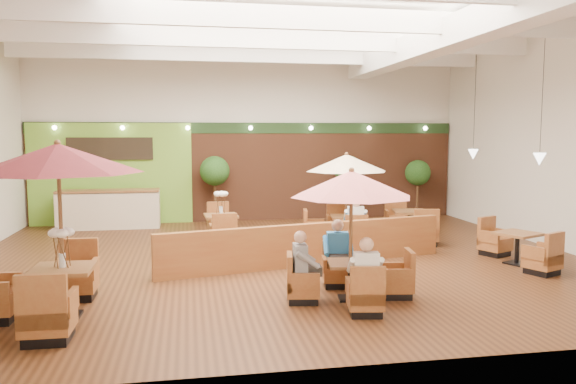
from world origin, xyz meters
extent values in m
plane|color=#381E0F|center=(0.00, 0.00, 0.00)|extent=(14.00, 14.00, 0.00)
cube|color=silver|center=(0.00, 6.00, 2.75)|extent=(14.00, 0.04, 5.50)
cube|color=silver|center=(0.00, -6.00, 2.75)|extent=(14.00, 0.04, 5.50)
cube|color=silver|center=(7.00, 0.00, 2.75)|extent=(0.04, 12.00, 5.50)
cube|color=white|center=(0.00, 0.00, 5.50)|extent=(14.00, 12.00, 0.04)
cube|color=brown|center=(0.00, 5.94, 1.60)|extent=(13.90, 0.10, 3.20)
cube|color=#1E3819|center=(0.00, 5.93, 3.05)|extent=(13.90, 0.12, 0.35)
cube|color=#73B033|center=(-4.40, 5.88, 1.60)|extent=(5.00, 0.08, 3.20)
cube|color=black|center=(-4.40, 5.80, 2.40)|extent=(2.60, 0.08, 0.70)
cube|color=white|center=(3.50, 0.00, 4.95)|extent=(0.60, 11.00, 0.60)
cube|color=white|center=(0.00, -1.30, 5.15)|extent=(13.60, 0.12, 0.45)
cube|color=white|center=(0.00, 1.30, 5.15)|extent=(13.60, 0.12, 0.45)
cube|color=white|center=(0.00, 4.00, 5.15)|extent=(13.60, 0.12, 0.45)
cylinder|color=black|center=(5.80, -1.00, 3.90)|extent=(0.01, 0.01, 3.20)
cone|color=white|center=(5.80, -1.00, 2.30)|extent=(0.28, 0.28, 0.28)
cylinder|color=black|center=(5.80, 2.00, 3.90)|extent=(0.01, 0.01, 3.20)
cone|color=white|center=(5.80, 2.00, 2.30)|extent=(0.28, 0.28, 0.28)
sphere|color=#FFEAC6|center=(-6.00, 5.70, 3.05)|extent=(0.14, 0.14, 0.14)
sphere|color=#FFEAC6|center=(-4.00, 5.70, 3.05)|extent=(0.14, 0.14, 0.14)
sphere|color=#FFEAC6|center=(-2.00, 5.70, 3.05)|extent=(0.14, 0.14, 0.14)
sphere|color=#FFEAC6|center=(0.00, 5.70, 3.05)|extent=(0.14, 0.14, 0.14)
sphere|color=#FFEAC6|center=(2.00, 5.70, 3.05)|extent=(0.14, 0.14, 0.14)
sphere|color=#FFEAC6|center=(4.00, 5.70, 3.05)|extent=(0.14, 0.14, 0.14)
sphere|color=#FFEAC6|center=(6.00, 5.70, 3.05)|extent=(0.14, 0.14, 0.14)
cube|color=beige|center=(-4.40, 5.10, 0.55)|extent=(3.00, 0.70, 1.10)
cube|color=brown|center=(-4.40, 5.10, 1.15)|extent=(3.00, 0.75, 0.06)
cube|color=brown|center=(0.53, -0.69, 0.46)|extent=(6.57, 1.65, 0.93)
cube|color=brown|center=(-3.97, -3.42, 0.77)|extent=(0.93, 0.93, 0.06)
cylinder|color=black|center=(-3.97, -3.42, 0.40)|extent=(0.11, 0.11, 0.71)
cube|color=black|center=(-3.97, -3.42, 0.02)|extent=(0.49, 0.49, 0.04)
cube|color=brown|center=(-3.97, -4.44, 0.32)|extent=(0.68, 0.68, 0.34)
cube|color=brown|center=(-3.96, -4.72, 0.64)|extent=(0.67, 0.12, 0.75)
cube|color=brown|center=(-4.28, -4.43, 0.54)|extent=(0.10, 0.59, 0.30)
cube|color=brown|center=(-3.66, -4.44, 0.54)|extent=(0.10, 0.59, 0.30)
cube|color=black|center=(-3.97, -4.44, 0.08)|extent=(0.60, 0.60, 0.15)
cube|color=brown|center=(-3.97, -2.40, 0.32)|extent=(0.68, 0.68, 0.34)
cube|color=brown|center=(-3.97, -2.12, 0.64)|extent=(0.67, 0.12, 0.75)
cube|color=brown|center=(-3.66, -2.40, 0.54)|extent=(0.10, 0.59, 0.30)
cube|color=brown|center=(-4.28, -2.39, 0.54)|extent=(0.10, 0.59, 0.30)
cube|color=black|center=(-3.97, -2.40, 0.08)|extent=(0.60, 0.60, 0.15)
cube|color=brown|center=(-4.71, -3.41, 0.64)|extent=(0.12, 0.67, 0.75)
cube|color=brown|center=(-4.98, -3.11, 0.54)|extent=(0.59, 0.10, 0.30)
cylinder|color=brown|center=(-3.97, -3.42, 1.34)|extent=(0.06, 0.06, 2.69)
cone|color=maroon|center=(-3.97, -3.42, 2.51)|extent=(2.58, 2.58, 0.45)
sphere|color=brown|center=(-3.97, -3.42, 2.74)|extent=(0.10, 0.10, 0.10)
cylinder|color=silver|center=(-3.97, -3.42, 0.92)|extent=(0.10, 0.10, 0.22)
cube|color=brown|center=(0.72, -3.28, 0.64)|extent=(0.86, 0.86, 0.05)
cylinder|color=black|center=(0.72, -3.28, 0.33)|extent=(0.09, 0.09, 0.58)
cube|color=black|center=(0.72, -3.28, 0.02)|extent=(0.46, 0.46, 0.04)
cube|color=brown|center=(0.72, -4.11, 0.26)|extent=(0.63, 0.63, 0.28)
cube|color=brown|center=(0.76, -4.34, 0.53)|extent=(0.55, 0.17, 0.62)
cube|color=brown|center=(0.47, -4.07, 0.44)|extent=(0.15, 0.49, 0.25)
cube|color=brown|center=(0.98, -4.15, 0.44)|extent=(0.15, 0.49, 0.25)
cube|color=black|center=(0.72, -4.11, 0.06)|extent=(0.56, 0.56, 0.12)
cube|color=brown|center=(0.72, -2.44, 0.26)|extent=(0.63, 0.63, 0.28)
cube|color=brown|center=(0.69, -2.21, 0.53)|extent=(0.55, 0.17, 0.62)
cube|color=brown|center=(0.98, -2.48, 0.44)|extent=(0.15, 0.49, 0.25)
cube|color=brown|center=(0.47, -2.40, 0.44)|extent=(0.15, 0.49, 0.25)
cube|color=black|center=(0.72, -2.44, 0.06)|extent=(0.56, 0.56, 0.12)
cube|color=brown|center=(-0.11, -3.28, 0.26)|extent=(0.63, 0.63, 0.28)
cube|color=brown|center=(0.11, -3.24, 0.53)|extent=(0.17, 0.55, 0.62)
cube|color=brown|center=(-0.07, -3.02, 0.44)|extent=(0.49, 0.15, 0.25)
cube|color=brown|center=(-0.15, -3.53, 0.44)|extent=(0.49, 0.15, 0.25)
cube|color=black|center=(-0.11, -3.28, 0.06)|extent=(0.56, 0.56, 0.12)
cube|color=brown|center=(1.56, -3.28, 0.26)|extent=(0.63, 0.63, 0.28)
cube|color=brown|center=(1.34, -3.31, 0.53)|extent=(0.17, 0.55, 0.62)
cube|color=brown|center=(1.52, -3.53, 0.44)|extent=(0.49, 0.15, 0.25)
cube|color=brown|center=(1.60, -3.02, 0.44)|extent=(0.49, 0.15, 0.25)
cube|color=black|center=(1.56, -3.28, 0.06)|extent=(0.56, 0.56, 0.12)
cylinder|color=brown|center=(0.72, -3.28, 1.10)|extent=(0.06, 0.06, 2.21)
cone|color=#D06466|center=(0.72, -3.28, 2.03)|extent=(2.12, 2.12, 0.45)
sphere|color=brown|center=(0.72, -3.28, 2.26)|extent=(0.10, 0.10, 0.10)
cube|color=brown|center=(2.12, 1.89, 0.66)|extent=(0.89, 0.89, 0.05)
cylinder|color=black|center=(2.12, 1.89, 0.34)|extent=(0.09, 0.09, 0.60)
cube|color=black|center=(2.12, 1.89, 0.02)|extent=(0.47, 0.47, 0.04)
cube|color=brown|center=(2.12, 1.02, 0.27)|extent=(0.65, 0.65, 0.29)
cube|color=brown|center=(2.16, 0.79, 0.55)|extent=(0.57, 0.18, 0.64)
cube|color=brown|center=(1.86, 1.06, 0.46)|extent=(0.15, 0.51, 0.26)
cube|color=brown|center=(2.38, 0.98, 0.46)|extent=(0.15, 0.51, 0.26)
cube|color=black|center=(2.12, 1.02, 0.06)|extent=(0.58, 0.58, 0.13)
cube|color=brown|center=(2.12, 2.75, 0.27)|extent=(0.65, 0.65, 0.29)
cube|color=brown|center=(2.08, 2.99, 0.55)|extent=(0.57, 0.18, 0.64)
cube|color=brown|center=(2.38, 2.71, 0.46)|extent=(0.15, 0.51, 0.26)
cube|color=brown|center=(1.86, 2.80, 0.46)|extent=(0.15, 0.51, 0.26)
cube|color=black|center=(2.12, 2.75, 0.06)|extent=(0.58, 0.58, 0.13)
cube|color=brown|center=(1.25, 1.89, 0.27)|extent=(0.65, 0.65, 0.29)
cube|color=brown|center=(1.49, 1.93, 0.55)|extent=(0.18, 0.57, 0.64)
cube|color=brown|center=(1.30, 2.15, 0.46)|extent=(0.51, 0.15, 0.26)
cube|color=brown|center=(1.21, 1.63, 0.46)|extent=(0.51, 0.15, 0.26)
cube|color=black|center=(1.25, 1.89, 0.06)|extent=(0.58, 0.58, 0.13)
cylinder|color=brown|center=(2.12, 1.89, 1.14)|extent=(0.06, 0.06, 2.28)
cone|color=beige|center=(2.12, 1.89, 2.10)|extent=(2.19, 2.19, 0.45)
sphere|color=brown|center=(2.12, 1.89, 2.33)|extent=(0.10, 0.10, 0.10)
cube|color=brown|center=(-1.18, 2.26, 0.72)|extent=(0.89, 0.89, 0.06)
cylinder|color=black|center=(-1.18, 2.26, 0.37)|extent=(0.10, 0.10, 0.66)
cube|color=black|center=(-1.18, 2.26, 0.02)|extent=(0.47, 0.47, 0.04)
cube|color=brown|center=(-1.18, 1.31, 0.30)|extent=(0.65, 0.65, 0.32)
cube|color=brown|center=(-1.20, 1.06, 0.60)|extent=(0.62, 0.14, 0.70)
cube|color=brown|center=(-1.47, 1.30, 0.50)|extent=(0.11, 0.55, 0.28)
cube|color=brown|center=(-0.90, 1.33, 0.50)|extent=(0.11, 0.55, 0.28)
cube|color=black|center=(-1.18, 1.31, 0.07)|extent=(0.58, 0.58, 0.14)
cube|color=brown|center=(-1.18, 3.20, 0.30)|extent=(0.65, 0.65, 0.32)
cube|color=brown|center=(-1.17, 3.46, 0.60)|extent=(0.62, 0.14, 0.70)
cube|color=brown|center=(-0.90, 3.22, 0.50)|extent=(0.11, 0.55, 0.28)
cube|color=brown|center=(-1.47, 3.19, 0.50)|extent=(0.11, 0.55, 0.28)
cube|color=black|center=(-1.18, 3.20, 0.07)|extent=(0.58, 0.58, 0.14)
cylinder|color=silver|center=(-1.18, 2.26, 0.86)|extent=(0.10, 0.10, 0.22)
cube|color=brown|center=(5.10, -1.37, 0.68)|extent=(1.06, 1.06, 0.06)
cylinder|color=black|center=(5.10, -1.37, 0.35)|extent=(0.09, 0.09, 0.63)
cube|color=black|center=(5.10, -1.37, 0.02)|extent=(0.56, 0.56, 0.04)
cube|color=brown|center=(5.10, -2.27, 0.28)|extent=(0.78, 0.78, 0.30)
cube|color=brown|center=(5.00, -2.50, 0.57)|extent=(0.58, 0.33, 0.66)
cube|color=brown|center=(4.85, -2.38, 0.47)|extent=(0.28, 0.51, 0.27)
cube|color=brown|center=(5.35, -2.16, 0.47)|extent=(0.28, 0.51, 0.27)
cube|color=black|center=(5.10, -2.27, 0.07)|extent=(0.69, 0.69, 0.13)
cube|color=brown|center=(5.10, -0.47, 0.28)|extent=(0.78, 0.78, 0.30)
cube|color=brown|center=(5.20, -0.24, 0.57)|extent=(0.58, 0.33, 0.66)
cube|color=brown|center=(5.35, -0.36, 0.47)|extent=(0.28, 0.51, 0.27)
cube|color=brown|center=(4.85, -0.58, 0.47)|extent=(0.28, 0.51, 0.27)
cube|color=black|center=(5.10, -0.47, 0.07)|extent=(0.69, 0.69, 0.13)
cube|color=brown|center=(3.96, 1.96, 0.74)|extent=(1.04, 1.04, 0.06)
cylinder|color=black|center=(3.96, 1.96, 0.38)|extent=(0.10, 0.10, 0.68)
cube|color=black|center=(3.96, 1.96, 0.02)|extent=(0.55, 0.55, 0.04)
cube|color=brown|center=(3.96, 0.98, 0.31)|extent=(0.76, 0.76, 0.33)
cube|color=brown|center=(4.02, 0.72, 0.62)|extent=(0.64, 0.24, 0.72)
cube|color=brown|center=(3.67, 1.05, 0.51)|extent=(0.20, 0.57, 0.29)
cube|color=brown|center=(4.25, 0.92, 0.51)|extent=(0.20, 0.57, 0.29)
cube|color=black|center=(3.96, 0.98, 0.07)|extent=(0.67, 0.67, 0.14)
cube|color=brown|center=(3.96, 2.93, 0.31)|extent=(0.76, 0.76, 0.33)
cube|color=brown|center=(3.90, 3.19, 0.62)|extent=(0.64, 0.24, 0.72)
cube|color=brown|center=(4.25, 2.87, 0.51)|extent=(0.20, 0.57, 0.29)
cube|color=brown|center=(3.67, 3.00, 0.51)|extent=(0.20, 0.57, 0.29)
cube|color=black|center=(3.96, 2.93, 0.07)|extent=(0.67, 0.67, 0.14)
cylinder|color=black|center=(-1.19, 5.30, 0.15)|extent=(0.39, 0.39, 0.29)
cylinder|color=#472D19|center=(-1.19, 5.30, 0.92)|extent=(0.08, 0.08, 1.26)
sphere|color=#183912|center=(-1.19, 5.30, 1.70)|extent=(0.93, 0.93, 0.93)
cylinder|color=black|center=(3.17, 5.30, 0.14)|extent=(0.39, 0.39, 0.29)
cylinder|color=#472D19|center=(3.17, 5.30, 0.92)|extent=(0.08, 0.08, 1.26)
sphere|color=#183912|center=(3.17, 5.30, 1.69)|extent=(0.93, 0.93, 0.93)
cylinder|color=black|center=(5.60, 5.30, 0.13)|extent=(0.36, 0.36, 0.27)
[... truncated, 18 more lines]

